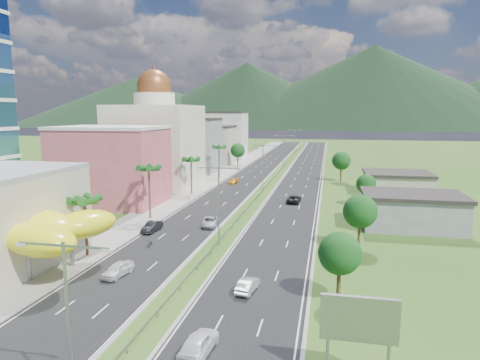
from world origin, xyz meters
The scene contains 37 objects.
ground centered at (0.00, 0.00, 0.00)m, with size 500.00×500.00×0.00m, color #2D5119.
road_left centered at (-7.50, 90.00, 0.02)m, with size 11.00×260.00×0.04m, color black.
road_right centered at (7.50, 90.00, 0.02)m, with size 11.00×260.00×0.04m, color black.
sidewalk_left centered at (-17.00, 90.00, 0.06)m, with size 7.00×260.00×0.12m, color gray.
median_guardrail centered at (0.00, 71.99, 0.62)m, with size 0.10×216.06×0.76m.
streetlight_median_a centered at (0.00, -25.00, 6.75)m, with size 6.04×0.25×11.00m.
streetlight_median_b centered at (0.00, 10.00, 6.75)m, with size 6.04×0.25×11.00m.
streetlight_median_c centered at (0.00, 50.00, 6.75)m, with size 6.04×0.25×11.00m.
streetlight_median_d centered at (0.00, 95.00, 6.75)m, with size 6.04×0.25×11.00m.
streetlight_median_e centered at (0.00, 140.00, 6.75)m, with size 6.04×0.25×11.00m.
lime_canopy centered at (-20.00, -4.00, 4.99)m, with size 18.00×15.00×7.40m.
pink_shophouse centered at (-28.00, 32.00, 7.50)m, with size 20.00×15.00×15.00m, color #C35050.
domed_building centered at (-28.00, 55.00, 11.35)m, with size 20.00×20.00×28.70m.
midrise_grey centered at (-27.00, 80.00, 8.00)m, with size 16.00×15.00×16.00m, color gray.
midrise_beige centered at (-27.00, 102.00, 6.50)m, with size 16.00×15.00×13.00m, color #B4AC94.
midrise_white centered at (-27.00, 125.00, 9.00)m, with size 16.00×15.00×18.00m, color silver.
billboard centered at (17.00, -18.00, 4.42)m, with size 5.20×0.35×6.20m.
shed_near centered at (28.00, 25.00, 2.50)m, with size 15.00×10.00×5.00m, color gray.
shed_far centered at (30.00, 55.00, 2.20)m, with size 14.00×12.00×4.40m, color #B4AC94.
palm_tree_b centered at (-15.50, 2.00, 7.06)m, with size 3.60×3.60×8.10m.
palm_tree_c centered at (-15.50, 22.00, 8.50)m, with size 3.60×3.60×9.60m.
palm_tree_d centered at (-15.50, 45.00, 7.54)m, with size 3.60×3.60×8.60m.
palm_tree_e centered at (-15.50, 70.00, 8.31)m, with size 3.60×3.60×9.40m.
leafy_tree_lfar centered at (-15.50, 95.00, 5.58)m, with size 4.90×4.90×8.05m.
leafy_tree_ra centered at (16.00, -5.00, 4.78)m, with size 4.20×4.20×6.90m.
leafy_tree_rb centered at (19.00, 12.00, 5.18)m, with size 4.55×4.55×7.47m.
leafy_tree_rc centered at (22.00, 40.00, 4.37)m, with size 3.85×3.85×6.33m.
leafy_tree_rd centered at (18.00, 70.00, 5.58)m, with size 4.90×4.90×8.05m.
mountain_ridge centered at (60.00, 450.00, 0.00)m, with size 860.00×140.00×90.00m, color black, non-canonical shape.
car_white_near_left centered at (-8.24, -3.68, 0.80)m, with size 1.79×4.46×1.52m, color white.
car_dark_left centered at (-11.80, 14.17, 0.80)m, with size 1.61×4.63×1.53m, color black.
car_silver_mid_left centered at (-3.87, 19.01, 0.76)m, with size 2.38×5.16×1.43m, color #B3B5BC.
car_yellow_far_left centered at (-9.31, 60.69, 0.68)m, with size 1.79×4.40×1.28m, color #F2A51C.
car_white_near_right centered at (5.38, -16.91, 0.88)m, with size 1.98×4.92×1.68m, color white.
car_silver_right centered at (6.89, -4.83, 0.72)m, with size 1.45×4.15×1.37m, color #B6B9BE.
car_dark_far_right centered at (7.97, 40.25, 0.78)m, with size 2.46×5.34×1.48m, color black.
motorcycle centered at (-9.02, 7.02, 0.64)m, with size 0.56×1.87×1.20m, color black.
Camera 1 is at (14.63, -45.87, 18.32)m, focal length 32.00 mm.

